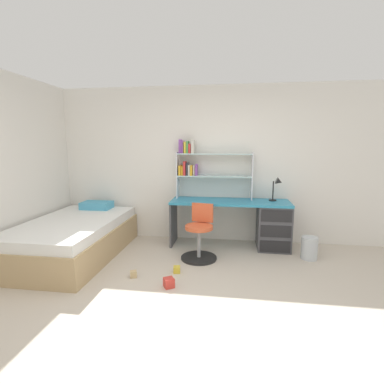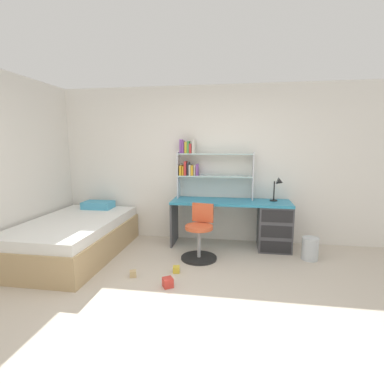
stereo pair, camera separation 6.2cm
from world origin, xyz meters
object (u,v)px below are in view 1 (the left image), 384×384
toy_block_yellow_0 (177,269)px  desk_lamp (278,185)px  swivel_chair (200,238)px  desk (261,222)px  bookshelf_hutch (202,165)px  waste_bin (309,248)px  toy_block_red_1 (169,283)px  bed_platform (74,238)px  toy_block_natural_2 (133,274)px

toy_block_yellow_0 → desk_lamp: bearing=40.4°
swivel_chair → toy_block_yellow_0: swivel_chair is taller
desk → bookshelf_hutch: bearing=170.0°
desk_lamp → waste_bin: 1.05m
desk_lamp → toy_block_red_1: 2.32m
swivel_chair → toy_block_yellow_0: bearing=-114.0°
bookshelf_hutch → swivel_chair: bearing=-86.3°
desk → swivel_chair: size_ratio=2.39×
bed_platform → toy_block_natural_2: 1.29m
desk → bookshelf_hutch: size_ratio=1.51×
bookshelf_hutch → toy_block_yellow_0: bearing=-98.2°
bed_platform → toy_block_natural_2: (1.13, -0.58, -0.23)m
bookshelf_hutch → toy_block_natural_2: 2.09m
bed_platform → desk_lamp: bearing=15.1°
waste_bin → toy_block_yellow_0: (-1.82, -0.73, -0.12)m
toy_block_yellow_0 → bookshelf_hutch: bearing=81.8°
desk → toy_block_yellow_0: 1.65m
desk → toy_block_red_1: (-1.18, -1.51, -0.37)m
waste_bin → toy_block_natural_2: bearing=-158.1°
desk → waste_bin: desk is taller
desk_lamp → toy_block_red_1: desk_lamp is taller
waste_bin → toy_block_red_1: (-1.83, -1.12, -0.11)m
desk_lamp → swivel_chair: bearing=-150.4°
bookshelf_hutch → desk_lamp: (1.21, -0.10, -0.31)m
desk → toy_block_red_1: bearing=-127.9°
toy_block_yellow_0 → toy_block_natural_2: (-0.51, -0.21, -0.00)m
toy_block_red_1 → waste_bin: bearing=31.5°
toy_block_red_1 → toy_block_natural_2: size_ratio=1.38×
desk → desk_lamp: bearing=16.9°
bed_platform → waste_bin: bed_platform is taller
desk_lamp → waste_bin: bearing=-47.4°
waste_bin → desk_lamp: bearing=132.6°
desk_lamp → swivel_chair: 1.51m
bookshelf_hutch → bed_platform: (-1.83, -0.92, -1.05)m
bookshelf_hutch → waste_bin: size_ratio=3.83×
swivel_chair → toy_block_yellow_0: (-0.23, -0.53, -0.27)m
toy_block_natural_2 → bookshelf_hutch: bearing=64.9°
desk_lamp → swivel_chair: desk_lamp is taller
desk_lamp → waste_bin: (0.42, -0.46, -0.85)m
swivel_chair → toy_block_natural_2: bearing=-135.5°
toy_block_red_1 → bed_platform: bearing=154.8°
bed_platform → waste_bin: bearing=5.9°
bed_platform → toy_block_red_1: (1.62, -0.77, -0.22)m
desk_lamp → desk: bearing=-163.1°
bookshelf_hutch → desk: bearing=-10.0°
desk_lamp → toy_block_yellow_0: size_ratio=4.50×
desk_lamp → toy_block_natural_2: bearing=-143.9°
desk → toy_block_yellow_0: bearing=-136.1°
swivel_chair → bed_platform: 1.88m
bed_platform → toy_block_red_1: bearing=-25.2°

